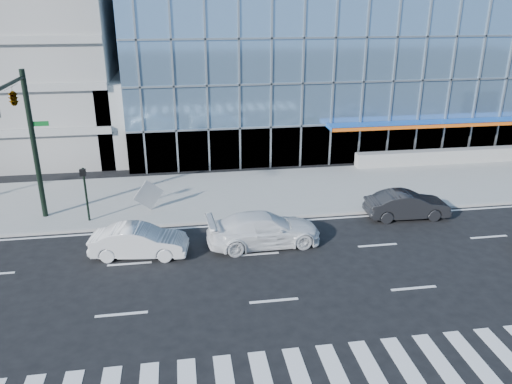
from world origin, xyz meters
TOP-DOWN VIEW (x-y plane):
  - ground at (0.00, 0.00)m, footprint 160.00×160.00m
  - sidewalk at (0.00, 8.00)m, footprint 120.00×8.00m
  - theatre_building at (14.00, 26.00)m, footprint 42.00×26.00m
  - ramp_block at (-6.00, 18.00)m, footprint 6.00×8.00m
  - traffic_signal at (-11.00, 4.57)m, footprint 1.14×5.74m
  - ped_signal_post at (-8.50, 4.94)m, footprint 0.30×0.33m
  - white_suv at (0.45, 1.00)m, footprint 5.74×2.63m
  - white_sedan at (-5.55, 0.78)m, footprint 4.69×2.18m
  - dark_sedan at (8.85, 3.00)m, footprint 4.64×1.78m
  - tilted_panel at (-5.31, 5.97)m, footprint 1.71×0.79m

SIDE VIEW (x-z plane):
  - ground at x=0.00m, z-range 0.00..0.00m
  - sidewalk at x=0.00m, z-range 0.00..0.15m
  - white_sedan at x=-5.55m, z-range 0.00..1.49m
  - dark_sedan at x=8.85m, z-range 0.00..1.51m
  - white_suv at x=0.45m, z-range 0.00..1.63m
  - tilted_panel at x=-5.31m, z-range 0.15..1.98m
  - ped_signal_post at x=-8.50m, z-range 0.64..3.64m
  - ramp_block at x=-6.00m, z-range 0.00..6.00m
  - traffic_signal at x=-11.00m, z-range 2.16..10.16m
  - theatre_building at x=14.00m, z-range 0.00..15.00m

